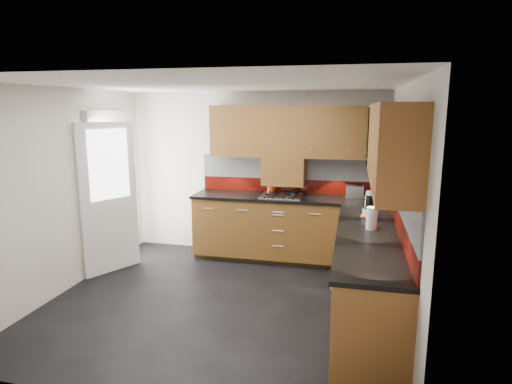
% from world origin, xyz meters
% --- Properties ---
extents(room, '(4.00, 3.80, 2.64)m').
position_xyz_m(room, '(0.00, 0.00, 1.50)').
color(room, black).
extents(base_cabinets, '(2.70, 3.20, 0.95)m').
position_xyz_m(base_cabinets, '(1.07, 0.72, 0.44)').
color(base_cabinets, '#5B3C14').
rests_on(base_cabinets, room).
extents(countertop, '(2.72, 3.22, 0.04)m').
position_xyz_m(countertop, '(1.05, 0.70, 0.92)').
color(countertop, black).
rests_on(countertop, base_cabinets).
extents(backsplash, '(2.70, 3.20, 0.54)m').
position_xyz_m(backsplash, '(1.28, 0.93, 1.21)').
color(backsplash, maroon).
rests_on(backsplash, countertop).
extents(upper_cabinets, '(2.50, 3.20, 0.72)m').
position_xyz_m(upper_cabinets, '(1.23, 0.78, 1.84)').
color(upper_cabinets, '#5B3C14').
rests_on(upper_cabinets, room).
extents(extractor_hood, '(0.60, 0.33, 0.40)m').
position_xyz_m(extractor_hood, '(0.45, 1.64, 1.28)').
color(extractor_hood, '#5B3C14').
rests_on(extractor_hood, room).
extents(glass_cabinet, '(0.32, 0.80, 0.66)m').
position_xyz_m(glass_cabinet, '(1.71, 1.07, 1.87)').
color(glass_cabinet, black).
rests_on(glass_cabinet, room).
extents(back_door, '(0.42, 1.19, 2.04)m').
position_xyz_m(back_door, '(-1.78, 0.75, 1.03)').
color(back_door, white).
rests_on(back_door, room).
extents(gas_hob, '(0.58, 0.51, 0.04)m').
position_xyz_m(gas_hob, '(0.45, 1.47, 0.95)').
color(gas_hob, silver).
rests_on(gas_hob, countertop).
extents(utensil_pot, '(0.12, 0.12, 0.43)m').
position_xyz_m(utensil_pot, '(0.27, 1.66, 1.04)').
color(utensil_pot, '#E55215').
rests_on(utensil_pot, countertop).
extents(toaster, '(0.24, 0.15, 0.18)m').
position_xyz_m(toaster, '(1.45, 1.63, 1.02)').
color(toaster, silver).
rests_on(toaster, countertop).
extents(food_processor, '(0.18, 0.18, 0.30)m').
position_xyz_m(food_processor, '(1.63, 0.57, 1.08)').
color(food_processor, white).
rests_on(food_processor, countertop).
extents(paper_towel, '(0.13, 0.13, 0.23)m').
position_xyz_m(paper_towel, '(1.62, 0.04, 1.06)').
color(paper_towel, white).
rests_on(paper_towel, countertop).
extents(orange_cloth, '(0.15, 0.13, 0.01)m').
position_xyz_m(orange_cloth, '(1.59, 0.54, 0.95)').
color(orange_cloth, '#F44D1B').
rests_on(orange_cloth, countertop).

